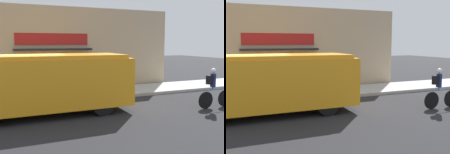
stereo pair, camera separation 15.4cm
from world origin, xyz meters
TOP-DOWN VIEW (x-y plane):
  - ground_plane at (0.00, 0.00)m, footprint 70.00×70.00m
  - sidewalk at (0.00, 1.34)m, footprint 28.00×2.68m
  - storefront at (0.04, 2.98)m, footprint 17.28×0.79m
  - school_bus at (0.51, -1.51)m, footprint 6.63×2.84m
  - cyclist at (6.90, -3.28)m, footprint 1.76×0.22m

SIDE VIEW (x-z plane):
  - ground_plane at x=0.00m, z-range 0.00..0.00m
  - sidewalk at x=0.00m, z-range 0.00..0.15m
  - cyclist at x=6.90m, z-range -0.04..1.63m
  - school_bus at x=0.51m, z-range 0.07..2.32m
  - storefront at x=0.04m, z-range 0.00..4.68m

